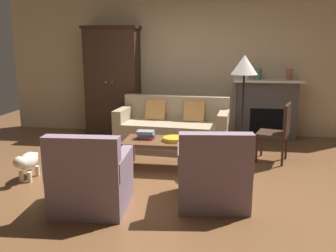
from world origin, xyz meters
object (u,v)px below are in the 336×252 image
Objects in this scene: side_chair_wooden at (279,129)px; dog at (27,162)px; armoire at (113,81)px; mantel_vase_terracotta at (289,74)px; armchair_near_right at (213,177)px; coffee_table at (163,144)px; couch at (173,128)px; mantel_vase_jade at (258,74)px; fireplace at (266,109)px; armchair_near_left at (91,181)px; fruit_bowl at (174,139)px; floor_lamp at (244,72)px; mantel_vase_cream at (247,73)px; book_stack at (146,135)px.

dog is (-3.37, -1.28, -0.27)m from side_chair_wooden.
armoire is 3.33m from mantel_vase_terracotta.
armchair_near_right is at bearing -56.30° from armoire.
armoire is at bearing 123.69° from coffee_table.
couch is 1.20m from coffee_table.
side_chair_wooden is at bearing -81.65° from mantel_vase_jade.
couch is (-1.66, -0.83, -0.25)m from fireplace.
armoire is at bearing 102.50° from armchair_near_left.
armchair_near_left is at bearing -126.79° from mantel_vase_terracotta.
armchair_near_right is (0.58, -1.10, -0.13)m from fruit_bowl.
couch is 9.76× the size of mantel_vase_terracotta.
mantel_vase_jade is at bearing 79.25° from floor_lamp.
armoire is at bearing -178.66° from mantel_vase_cream.
fruit_bowl is at bearing 63.28° from armchair_near_left.
mantel_vase_terracotta is 0.23× the size of armchair_near_right.
armoire reaches higher than mantel_vase_jade.
mantel_vase_terracotta is 3.50m from armchair_near_right.
armoire is 9.63× the size of mantel_vase_cream.
armoire is 2.33× the size of side_chair_wooden.
floor_lamp reaches higher than couch.
mantel_vase_cream is at bearing 180.00° from mantel_vase_jade.
coffee_table is at bearing -135.36° from mantel_vase_terracotta.
armchair_near_right is (1.29, 0.32, 0.00)m from armchair_near_left.
couch is 7.50× the size of book_stack.
side_chair_wooden is (1.70, -0.65, 0.19)m from couch.
fruit_bowl is 1.21× the size of book_stack.
couch is 1.77m from mantel_vase_cream.
couch is at bearing -151.43° from mantel_vase_jade.
dog is at bearing -140.56° from fireplace.
mantel_vase_terracotta is (0.56, 0.00, -0.00)m from mantel_vase_jade.
fruit_bowl is 0.43m from book_stack.
coffee_table is at bearing 123.72° from armchair_near_right.
mantel_vase_cream is 0.38× the size of dog.
armchair_near_right is at bearing -49.36° from book_stack.
mantel_vase_terracotta is 2.14m from floor_lamp.
armchair_near_left is 2.50m from floor_lamp.
dog is (-2.80, -0.81, -1.15)m from floor_lamp.
dog is (-3.16, -2.73, -0.98)m from mantel_vase_jade.
dog is (-3.72, -2.73, -0.98)m from mantel_vase_terracotta.
armoire is 1.66m from couch.
mantel_vase_jade is (1.30, 2.03, 0.78)m from fruit_bowl.
armchair_near_left is at bearing -122.39° from fireplace.
mantel_vase_terracotta is at bearing 0.00° from mantel_vase_jade.
side_chair_wooden reaches higher than armchair_near_left.
floor_lamp reaches higher than side_chair_wooden.
couch is at bearing 90.50° from coffee_table.
couch is 1.92m from mantel_vase_jade.
armoire reaches higher than fireplace.
fruit_bowl is (0.17, -0.02, 0.08)m from coffee_table.
mantel_vase_cream reaches higher than couch.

